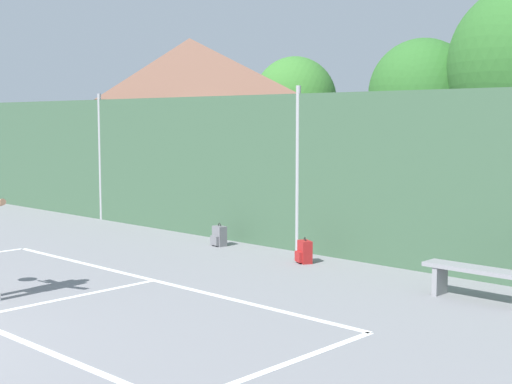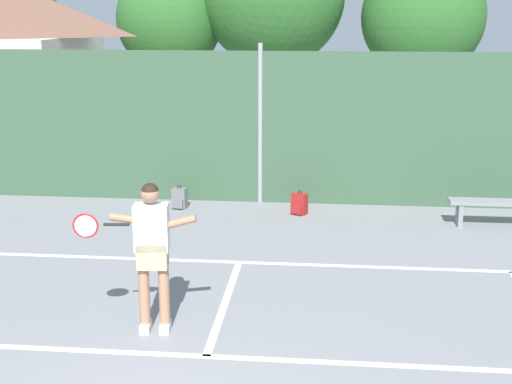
% 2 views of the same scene
% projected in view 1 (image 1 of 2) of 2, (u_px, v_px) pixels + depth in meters
% --- Properties ---
extents(chainlink_fence, '(26.09, 0.09, 3.16)m').
position_uv_depth(chainlink_fence, '(298.00, 173.00, 13.87)').
color(chainlink_fence, '#38563D').
rests_on(chainlink_fence, ground).
extents(clubhouse_building, '(6.86, 5.07, 5.06)m').
position_uv_depth(clubhouse_building, '(190.00, 116.00, 23.09)').
color(clubhouse_building, silver).
rests_on(clubhouse_building, ground).
extents(backpack_grey, '(0.31, 0.28, 0.46)m').
position_uv_depth(backpack_grey, '(219.00, 236.00, 14.60)').
color(backpack_grey, slate).
rests_on(backpack_grey, ground).
extents(backpack_red, '(0.33, 0.33, 0.46)m').
position_uv_depth(backpack_red, '(304.00, 252.00, 12.87)').
color(backpack_red, maroon).
rests_on(backpack_red, ground).
extents(courtside_bench, '(1.60, 0.36, 0.48)m').
position_uv_depth(courtside_bench, '(479.00, 276.00, 10.15)').
color(courtside_bench, gray).
rests_on(courtside_bench, ground).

